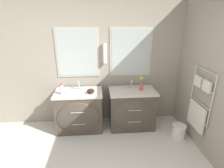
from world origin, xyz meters
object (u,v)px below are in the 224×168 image
at_px(amenity_bowl, 91,91).
at_px(waste_bin, 179,131).
at_px(toiletry_bottle, 62,89).
at_px(flower_vase, 141,85).
at_px(vanity_right, 132,109).
at_px(vanity_left, 80,111).

relative_size(amenity_bowl, waste_bin, 0.53).
xyz_separation_m(toiletry_bottle, flower_vase, (1.52, 0.07, 0.02)).
height_order(vanity_right, amenity_bowl, amenity_bowl).
height_order(vanity_left, vanity_right, same).
relative_size(toiletry_bottle, amenity_bowl, 1.44).
height_order(toiletry_bottle, flower_vase, flower_vase).
height_order(amenity_bowl, flower_vase, flower_vase).
bearing_deg(toiletry_bottle, vanity_right, 2.38).
height_order(vanity_left, flower_vase, flower_vase).
xyz_separation_m(vanity_right, toiletry_bottle, (-1.35, -0.06, 0.50)).
bearing_deg(waste_bin, toiletry_bottle, 170.11).
xyz_separation_m(vanity_right, waste_bin, (0.83, -0.44, -0.28)).
bearing_deg(toiletry_bottle, waste_bin, -9.89).
xyz_separation_m(vanity_right, flower_vase, (0.17, 0.02, 0.52)).
bearing_deg(amenity_bowl, vanity_right, 3.56).
bearing_deg(vanity_right, vanity_left, 180.00).
distance_m(vanity_right, flower_vase, 0.55).
relative_size(vanity_right, toiletry_bottle, 4.49).
xyz_separation_m(toiletry_bottle, waste_bin, (2.18, -0.38, -0.78)).
height_order(toiletry_bottle, amenity_bowl, toiletry_bottle).
height_order(toiletry_bottle, waste_bin, toiletry_bottle).
height_order(vanity_right, flower_vase, flower_vase).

